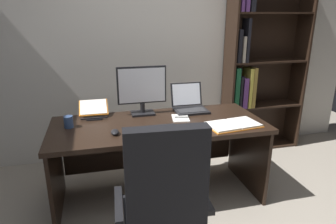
{
  "coord_description": "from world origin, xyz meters",
  "views": [
    {
      "loc": [
        -0.74,
        -1.63,
        1.67
      ],
      "look_at": [
        -0.15,
        0.75,
        0.87
      ],
      "focal_mm": 31.86,
      "sensor_mm": 36.0,
      "label": 1
    }
  ],
  "objects_px": {
    "laptop": "(189,105)",
    "notepad": "(180,118)",
    "computer_mouse": "(115,132)",
    "coffee_mug": "(69,122)",
    "keyboard": "(152,130)",
    "pen": "(182,117)",
    "open_binder": "(233,125)",
    "desk": "(157,140)",
    "bookshelf": "(255,66)",
    "monitor": "(142,91)",
    "reading_stand_with_book": "(94,109)",
    "office_chair": "(164,215)"
  },
  "relations": [
    {
      "from": "keyboard",
      "to": "notepad",
      "type": "bearing_deg",
      "value": 37.46
    },
    {
      "from": "monitor",
      "to": "reading_stand_with_book",
      "type": "bearing_deg",
      "value": 173.0
    },
    {
      "from": "bookshelf",
      "to": "keyboard",
      "type": "relative_size",
      "value": 5.39
    },
    {
      "from": "keyboard",
      "to": "computer_mouse",
      "type": "bearing_deg",
      "value": 180.0
    },
    {
      "from": "bookshelf",
      "to": "office_chair",
      "type": "height_order",
      "value": "bookshelf"
    },
    {
      "from": "pen",
      "to": "keyboard",
      "type": "bearing_deg",
      "value": -144.23
    },
    {
      "from": "office_chair",
      "to": "monitor",
      "type": "xyz_separation_m",
      "value": [
        0.06,
        1.16,
        0.53
      ]
    },
    {
      "from": "bookshelf",
      "to": "keyboard",
      "type": "xyz_separation_m",
      "value": [
        -1.5,
        -1.03,
        -0.31
      ]
    },
    {
      "from": "computer_mouse",
      "to": "open_binder",
      "type": "height_order",
      "value": "computer_mouse"
    },
    {
      "from": "pen",
      "to": "reading_stand_with_book",
      "type": "bearing_deg",
      "value": 160.86
    },
    {
      "from": "desk",
      "to": "monitor",
      "type": "distance_m",
      "value": 0.48
    },
    {
      "from": "desk",
      "to": "notepad",
      "type": "bearing_deg",
      "value": -5.49
    },
    {
      "from": "monitor",
      "to": "pen",
      "type": "distance_m",
      "value": 0.46
    },
    {
      "from": "laptop",
      "to": "computer_mouse",
      "type": "xyz_separation_m",
      "value": [
        -0.78,
        -0.47,
        -0.03
      ]
    },
    {
      "from": "laptop",
      "to": "notepad",
      "type": "height_order",
      "value": "laptop"
    },
    {
      "from": "pen",
      "to": "desk",
      "type": "bearing_deg",
      "value": 174.97
    },
    {
      "from": "reading_stand_with_book",
      "to": "coffee_mug",
      "type": "distance_m",
      "value": 0.34
    },
    {
      "from": "keyboard",
      "to": "coffee_mug",
      "type": "height_order",
      "value": "coffee_mug"
    },
    {
      "from": "bookshelf",
      "to": "pen",
      "type": "height_order",
      "value": "bookshelf"
    },
    {
      "from": "reading_stand_with_book",
      "to": "coffee_mug",
      "type": "xyz_separation_m",
      "value": [
        -0.21,
        -0.26,
        -0.01
      ]
    },
    {
      "from": "keyboard",
      "to": "pen",
      "type": "bearing_deg",
      "value": 35.77
    },
    {
      "from": "laptop",
      "to": "coffee_mug",
      "type": "height_order",
      "value": "laptop"
    },
    {
      "from": "open_binder",
      "to": "desk",
      "type": "bearing_deg",
      "value": 145.89
    },
    {
      "from": "monitor",
      "to": "computer_mouse",
      "type": "xyz_separation_m",
      "value": [
        -0.3,
        -0.46,
        -0.21
      ]
    },
    {
      "from": "open_binder",
      "to": "notepad",
      "type": "distance_m",
      "value": 0.49
    },
    {
      "from": "pen",
      "to": "bookshelf",
      "type": "bearing_deg",
      "value": 34.08
    },
    {
      "from": "office_chair",
      "to": "desk",
      "type": "bearing_deg",
      "value": 84.33
    },
    {
      "from": "desk",
      "to": "monitor",
      "type": "relative_size",
      "value": 4.04
    },
    {
      "from": "monitor",
      "to": "keyboard",
      "type": "height_order",
      "value": "monitor"
    },
    {
      "from": "reading_stand_with_book",
      "to": "coffee_mug",
      "type": "bearing_deg",
      "value": -128.51
    },
    {
      "from": "monitor",
      "to": "coffee_mug",
      "type": "distance_m",
      "value": 0.72
    },
    {
      "from": "computer_mouse",
      "to": "coffee_mug",
      "type": "height_order",
      "value": "coffee_mug"
    },
    {
      "from": "office_chair",
      "to": "open_binder",
      "type": "height_order",
      "value": "office_chair"
    },
    {
      "from": "computer_mouse",
      "to": "bookshelf",
      "type": "bearing_deg",
      "value": 29.76
    },
    {
      "from": "bookshelf",
      "to": "monitor",
      "type": "bearing_deg",
      "value": -159.23
    },
    {
      "from": "notepad",
      "to": "coffee_mug",
      "type": "distance_m",
      "value": 0.98
    },
    {
      "from": "office_chair",
      "to": "notepad",
      "type": "distance_m",
      "value": 1.06
    },
    {
      "from": "desk",
      "to": "monitor",
      "type": "height_order",
      "value": "monitor"
    },
    {
      "from": "coffee_mug",
      "to": "bookshelf",
      "type": "bearing_deg",
      "value": 19.72
    },
    {
      "from": "laptop",
      "to": "keyboard",
      "type": "height_order",
      "value": "laptop"
    },
    {
      "from": "laptop",
      "to": "reading_stand_with_book",
      "type": "height_order",
      "value": "laptop"
    },
    {
      "from": "laptop",
      "to": "office_chair",
      "type": "bearing_deg",
      "value": -114.7
    },
    {
      "from": "bookshelf",
      "to": "notepad",
      "type": "relative_size",
      "value": 10.78
    },
    {
      "from": "keyboard",
      "to": "notepad",
      "type": "xyz_separation_m",
      "value": [
        0.31,
        0.24,
        -0.01
      ]
    },
    {
      "from": "office_chair",
      "to": "coffee_mug",
      "type": "distance_m",
      "value": 1.18
    },
    {
      "from": "bookshelf",
      "to": "laptop",
      "type": "distance_m",
      "value": 1.19
    },
    {
      "from": "bookshelf",
      "to": "notepad",
      "type": "height_order",
      "value": "bookshelf"
    },
    {
      "from": "desk",
      "to": "bookshelf",
      "type": "xyz_separation_m",
      "value": [
        1.4,
        0.77,
        0.52
      ]
    },
    {
      "from": "reading_stand_with_book",
      "to": "coffee_mug",
      "type": "height_order",
      "value": "reading_stand_with_book"
    },
    {
      "from": "desk",
      "to": "bookshelf",
      "type": "height_order",
      "value": "bookshelf"
    }
  ]
}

